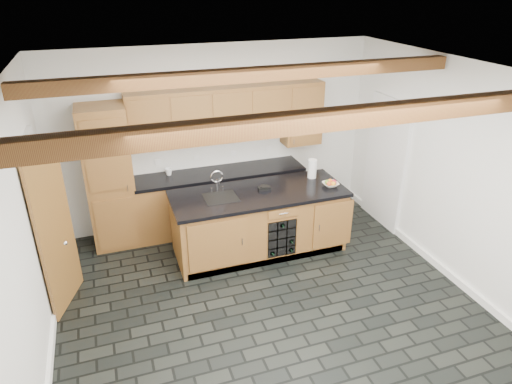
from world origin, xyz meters
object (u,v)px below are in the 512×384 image
island (260,222)px  kitchen_scale (264,188)px  paper_towel (312,169)px  fruit_bowl (331,184)px

island → kitchen_scale: (0.10, 0.07, 0.49)m
kitchen_scale → island: bearing=-136.7°
island → kitchen_scale: 0.51m
island → paper_towel: size_ratio=8.73×
paper_towel → island: bearing=-165.1°
fruit_bowl → paper_towel: bearing=107.9°
island → kitchen_scale: bearing=37.1°
kitchen_scale → paper_towel: size_ratio=0.66×
island → fruit_bowl: size_ratio=11.05×
fruit_bowl → kitchen_scale: bearing=167.8°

